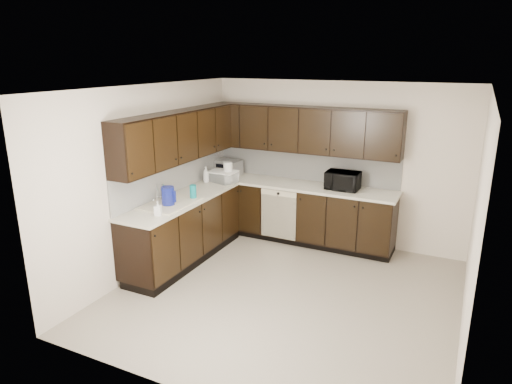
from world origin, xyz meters
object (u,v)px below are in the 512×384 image
Objects in this scene: microwave at (343,181)px; storage_bin at (223,177)px; toaster_oven at (229,167)px; blue_pitcher at (168,196)px; sink at (170,208)px.

storage_bin is (-1.82, -0.38, -0.05)m from microwave.
blue_pitcher is (0.10, -1.82, 0.01)m from toaster_oven.
sink is 2.55m from microwave.
sink is 1.76m from toaster_oven.
blue_pitcher is at bearing -135.88° from microwave.
blue_pitcher is (-0.03, -1.39, 0.05)m from storage_bin.
microwave is (1.88, 1.71, 0.19)m from sink.
blue_pitcher is at bearing -78.88° from toaster_oven.
blue_pitcher reaches higher than toaster_oven.
microwave is at bearing 35.13° from blue_pitcher.
storage_bin is 1.39m from blue_pitcher.
sink is 1.33m from storage_bin.
storage_bin is at bearing 87.43° from sink.
blue_pitcher is (-1.86, -1.78, -0.00)m from microwave.
sink is 1.97× the size of storage_bin.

